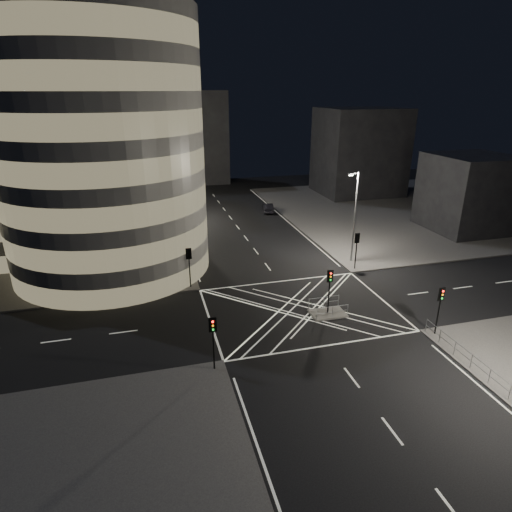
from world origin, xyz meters
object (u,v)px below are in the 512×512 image
object	(u,v)px
traffic_signal_fr	(357,244)
street_lamp_left_near	(176,219)
sedan	(268,208)
traffic_signal_fl	(189,260)
street_lamp_left_far	(164,185)
traffic_signal_island	(330,284)
traffic_signal_nl	(213,334)
street_lamp_right_far	(355,214)
traffic_signal_nr	(440,302)
central_island	(328,313)

from	to	relation	value
traffic_signal_fr	street_lamp_left_near	bearing A→B (deg)	164.08
street_lamp_left_near	sedan	world-z (taller)	street_lamp_left_near
traffic_signal_fl	street_lamp_left_far	size ratio (longest dim) A/B	0.40
traffic_signal_fr	traffic_signal_island	distance (m)	10.73
traffic_signal_fl	traffic_signal_nl	xyz separation A→B (m)	(0.00, -13.60, 0.00)
traffic_signal_fr	street_lamp_right_far	size ratio (longest dim) A/B	0.40
traffic_signal_nr	traffic_signal_island	bearing A→B (deg)	142.07
central_island	street_lamp_left_near	xyz separation A→B (m)	(-11.44, 13.50, 5.47)
traffic_signal_nl	traffic_signal_fl	bearing A→B (deg)	90.00
central_island	traffic_signal_fr	xyz separation A→B (m)	(6.80, 8.30, 2.84)
traffic_signal_fl	traffic_signal_island	xyz separation A→B (m)	(10.80, -8.30, 0.00)
street_lamp_right_far	traffic_signal_island	bearing A→B (deg)	-125.30
traffic_signal_fl	sedan	world-z (taller)	traffic_signal_fl
traffic_signal_fr	traffic_signal_island	world-z (taller)	same
traffic_signal_fr	street_lamp_right_far	distance (m)	3.48
traffic_signal_nr	traffic_signal_island	size ratio (longest dim) A/B	1.00
traffic_signal_fr	traffic_signal_island	bearing A→B (deg)	-129.33
street_lamp_right_far	sedan	world-z (taller)	street_lamp_right_far
central_island	traffic_signal_nr	bearing A→B (deg)	-37.93
street_lamp_right_far	sedan	size ratio (longest dim) A/B	2.38
street_lamp_left_far	traffic_signal_fr	bearing A→B (deg)	-51.83
traffic_signal_nl	central_island	bearing A→B (deg)	26.14
street_lamp_left_near	street_lamp_left_far	size ratio (longest dim) A/B	1.00
traffic_signal_nr	street_lamp_left_near	size ratio (longest dim) A/B	0.40
traffic_signal_island	street_lamp_right_far	world-z (taller)	street_lamp_right_far
traffic_signal_fl	traffic_signal_nl	bearing A→B (deg)	-90.00
traffic_signal_fl	traffic_signal_nr	distance (m)	22.24
traffic_signal_fl	traffic_signal_nr	bearing A→B (deg)	-37.69
traffic_signal_fl	street_lamp_left_near	bearing A→B (deg)	96.97
central_island	street_lamp_left_far	size ratio (longest dim) A/B	0.30
central_island	traffic_signal_fr	world-z (taller)	traffic_signal_fr
central_island	traffic_signal_fr	bearing A→B (deg)	50.67
street_lamp_left_near	street_lamp_left_far	distance (m)	18.00
traffic_signal_nl	traffic_signal_fr	world-z (taller)	same
central_island	street_lamp_left_near	bearing A→B (deg)	130.27
central_island	traffic_signal_nr	world-z (taller)	traffic_signal_nr
street_lamp_right_far	traffic_signal_fl	bearing A→B (deg)	-173.12
street_lamp_right_far	sedan	xyz separation A→B (m)	(-3.03, 22.59, -4.85)
street_lamp_left_far	sedan	size ratio (longest dim) A/B	2.38
traffic_signal_island	street_lamp_right_far	distance (m)	13.13
traffic_signal_fr	traffic_signal_island	xyz separation A→B (m)	(-6.80, -8.30, 0.00)
traffic_signal_island	street_lamp_left_far	bearing A→B (deg)	109.95
street_lamp_left_near	street_lamp_right_far	distance (m)	19.11
sedan	street_lamp_right_far	bearing A→B (deg)	108.53
traffic_signal_fr	traffic_signal_nl	bearing A→B (deg)	-142.31
traffic_signal_nr	street_lamp_left_near	xyz separation A→B (m)	(-18.24, 18.80, 2.63)
traffic_signal_fl	traffic_signal_island	distance (m)	13.62
central_island	traffic_signal_nl	world-z (taller)	traffic_signal_nl
central_island	street_lamp_left_far	world-z (taller)	street_lamp_left_far
traffic_signal_nl	street_lamp_right_far	distance (m)	24.27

